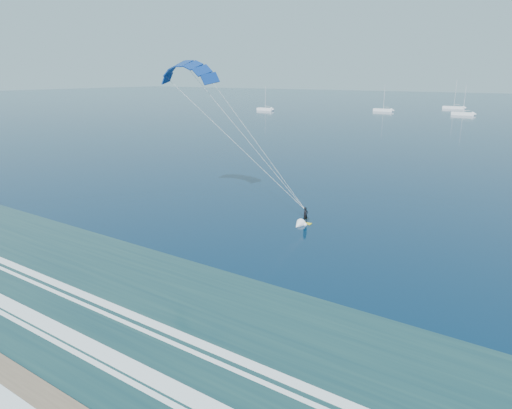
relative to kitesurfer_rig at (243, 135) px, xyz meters
The scene contains 5 objects.
kitesurfer_rig is the anchor object (origin of this frame).
sailboat_0 163.47m from the kitesurfer_rig, 122.07° to the left, with size 8.01×2.40×10.99m.
sailboat_1 168.38m from the kitesurfer_rig, 103.68° to the left, with size 8.67×2.40×11.91m.
sailboat_2 199.45m from the kitesurfer_rig, 94.90° to the left, with size 10.05×2.40×13.37m.
sailboat_3 162.93m from the kitesurfer_rig, 92.21° to the left, with size 8.70×2.40×12.08m.
Camera 1 is at (30.09, -9.07, 16.11)m, focal length 32.00 mm.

